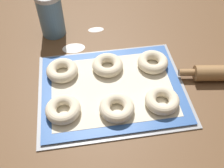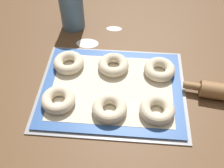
{
  "view_description": "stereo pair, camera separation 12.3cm",
  "coord_description": "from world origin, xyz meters",
  "px_view_note": "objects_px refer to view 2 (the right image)",
  "views": [
    {
      "loc": [
        -0.09,
        -0.51,
        0.65
      ],
      "look_at": [
        -0.01,
        0.02,
        0.03
      ],
      "focal_mm": 42.0,
      "sensor_mm": 36.0,
      "label": 1
    },
    {
      "loc": [
        0.03,
        -0.52,
        0.65
      ],
      "look_at": [
        -0.01,
        0.02,
        0.03
      ],
      "focal_mm": 42.0,
      "sensor_mm": 36.0,
      "label": 2
    }
  ],
  "objects_px": {
    "bagel_back_right": "(159,69)",
    "bagel_front_left": "(58,100)",
    "flour_canister": "(72,8)",
    "baking_tray": "(112,89)",
    "bagel_front_right": "(157,109)",
    "bagel_back_center": "(113,65)",
    "bagel_back_left": "(69,63)",
    "bagel_front_center": "(110,108)"
  },
  "relations": [
    {
      "from": "bagel_back_right",
      "to": "bagel_front_left",
      "type": "bearing_deg",
      "value": -153.96
    },
    {
      "from": "bagel_front_left",
      "to": "flour_canister",
      "type": "bearing_deg",
      "value": 93.58
    },
    {
      "from": "baking_tray",
      "to": "bagel_front_left",
      "type": "height_order",
      "value": "bagel_front_left"
    },
    {
      "from": "bagel_back_right",
      "to": "flour_canister",
      "type": "relative_size",
      "value": 0.61
    },
    {
      "from": "bagel_front_right",
      "to": "flour_canister",
      "type": "xyz_separation_m",
      "value": [
        -0.32,
        0.41,
        0.06
      ]
    },
    {
      "from": "bagel_front_right",
      "to": "bagel_back_center",
      "type": "xyz_separation_m",
      "value": [
        -0.14,
        0.17,
        0.0
      ]
    },
    {
      "from": "bagel_back_right",
      "to": "flour_canister",
      "type": "xyz_separation_m",
      "value": [
        -0.33,
        0.25,
        0.06
      ]
    },
    {
      "from": "bagel_back_left",
      "to": "bagel_back_right",
      "type": "distance_m",
      "value": 0.3
    },
    {
      "from": "bagel_back_center",
      "to": "bagel_front_left",
      "type": "bearing_deg",
      "value": -134.02
    },
    {
      "from": "bagel_front_center",
      "to": "bagel_front_right",
      "type": "xyz_separation_m",
      "value": [
        0.14,
        0.01,
        0.0
      ]
    },
    {
      "from": "bagel_front_center",
      "to": "flour_canister",
      "type": "relative_size",
      "value": 0.61
    },
    {
      "from": "baking_tray",
      "to": "bagel_back_center",
      "type": "bearing_deg",
      "value": 91.26
    },
    {
      "from": "bagel_front_right",
      "to": "flour_canister",
      "type": "relative_size",
      "value": 0.61
    },
    {
      "from": "bagel_front_left",
      "to": "baking_tray",
      "type": "bearing_deg",
      "value": 25.5
    },
    {
      "from": "bagel_back_left",
      "to": "bagel_front_center",
      "type": "bearing_deg",
      "value": -48.82
    },
    {
      "from": "bagel_back_left",
      "to": "bagel_front_right",
      "type": "bearing_deg",
      "value": -30.22
    },
    {
      "from": "bagel_front_left",
      "to": "bagel_back_left",
      "type": "height_order",
      "value": "same"
    },
    {
      "from": "bagel_back_left",
      "to": "bagel_back_center",
      "type": "xyz_separation_m",
      "value": [
        0.15,
        0.0,
        0.0
      ]
    },
    {
      "from": "bagel_front_center",
      "to": "bagel_front_right",
      "type": "bearing_deg",
      "value": 2.31
    },
    {
      "from": "bagel_front_center",
      "to": "bagel_back_left",
      "type": "xyz_separation_m",
      "value": [
        -0.15,
        0.18,
        0.0
      ]
    },
    {
      "from": "bagel_front_left",
      "to": "bagel_front_right",
      "type": "xyz_separation_m",
      "value": [
        0.29,
        -0.01,
        0.0
      ]
    },
    {
      "from": "bagel_front_center",
      "to": "flour_canister",
      "type": "xyz_separation_m",
      "value": [
        -0.18,
        0.41,
        0.06
      ]
    },
    {
      "from": "baking_tray",
      "to": "flour_canister",
      "type": "bearing_deg",
      "value": 119.27
    },
    {
      "from": "bagel_back_left",
      "to": "flour_canister",
      "type": "height_order",
      "value": "flour_canister"
    },
    {
      "from": "baking_tray",
      "to": "bagel_front_right",
      "type": "xyz_separation_m",
      "value": [
        0.14,
        -0.09,
        0.02
      ]
    },
    {
      "from": "bagel_front_center",
      "to": "bagel_front_right",
      "type": "relative_size",
      "value": 1.0
    },
    {
      "from": "bagel_front_right",
      "to": "bagel_back_center",
      "type": "bearing_deg",
      "value": 129.25
    },
    {
      "from": "bagel_back_left",
      "to": "bagel_front_left",
      "type": "bearing_deg",
      "value": -90.66
    },
    {
      "from": "baking_tray",
      "to": "bagel_front_right",
      "type": "height_order",
      "value": "bagel_front_right"
    },
    {
      "from": "bagel_front_right",
      "to": "bagel_back_right",
      "type": "height_order",
      "value": "same"
    },
    {
      "from": "bagel_front_right",
      "to": "bagel_back_center",
      "type": "relative_size",
      "value": 1.0
    },
    {
      "from": "flour_canister",
      "to": "bagel_back_left",
      "type": "bearing_deg",
      "value": -83.63
    },
    {
      "from": "bagel_front_center",
      "to": "bagel_back_right",
      "type": "xyz_separation_m",
      "value": [
        0.15,
        0.17,
        0.0
      ]
    },
    {
      "from": "bagel_back_right",
      "to": "bagel_front_right",
      "type": "bearing_deg",
      "value": -94.64
    },
    {
      "from": "bagel_front_left",
      "to": "bagel_back_left",
      "type": "distance_m",
      "value": 0.16
    },
    {
      "from": "baking_tray",
      "to": "bagel_back_right",
      "type": "distance_m",
      "value": 0.17
    },
    {
      "from": "bagel_front_left",
      "to": "bagel_back_center",
      "type": "height_order",
      "value": "same"
    },
    {
      "from": "bagel_front_center",
      "to": "bagel_back_right",
      "type": "relative_size",
      "value": 1.0
    },
    {
      "from": "bagel_front_center",
      "to": "bagel_back_center",
      "type": "xyz_separation_m",
      "value": [
        -0.0,
        0.18,
        0.0
      ]
    },
    {
      "from": "bagel_back_center",
      "to": "bagel_back_right",
      "type": "relative_size",
      "value": 1.0
    },
    {
      "from": "bagel_front_right",
      "to": "bagel_front_center",
      "type": "bearing_deg",
      "value": -177.69
    },
    {
      "from": "bagel_front_left",
      "to": "bagel_front_right",
      "type": "distance_m",
      "value": 0.29
    }
  ]
}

